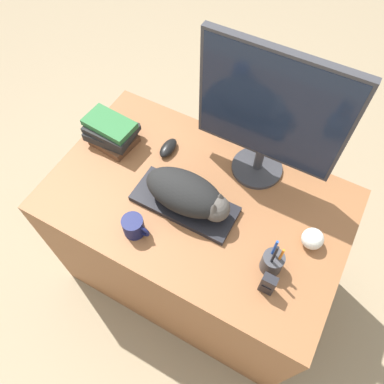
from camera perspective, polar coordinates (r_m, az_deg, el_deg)
ground_plane at (r=2.09m, az=-4.64°, el=-19.96°), size 12.00×12.00×0.00m
desk at (r=1.81m, az=0.61°, el=-7.35°), size 1.18×0.74×0.77m
keyboard at (r=1.44m, az=-1.13°, el=-1.80°), size 0.41×0.17×0.02m
cat at (r=1.37m, az=-0.57°, el=-0.34°), size 0.34×0.17×0.14m
monitor at (r=1.33m, az=11.81°, el=11.53°), size 0.53×0.21×0.58m
computer_mouse at (r=1.59m, az=-3.64°, el=6.72°), size 0.05×0.11×0.04m
coffee_mug at (r=1.38m, az=-8.82°, el=-5.21°), size 0.11×0.08×0.08m
pen_cup at (r=1.33m, az=12.13°, el=-10.37°), size 0.08×0.08×0.20m
baseball at (r=1.41m, az=17.89°, el=-6.80°), size 0.08×0.08×0.08m
phone at (r=1.30m, az=11.49°, el=-13.60°), size 0.05×0.03×0.10m
book_stack at (r=1.63m, az=-12.13°, el=8.96°), size 0.22×0.18×0.12m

